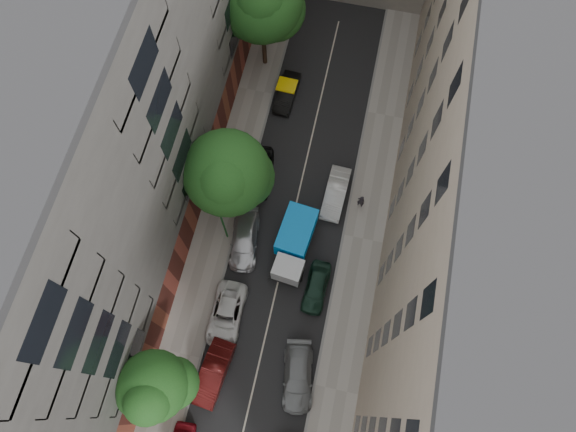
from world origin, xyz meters
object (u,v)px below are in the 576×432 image
(car_right_3, at_px, (336,193))
(lamp_post, at_px, (222,220))
(car_left_5, at_px, (287,93))
(tree_mid, at_px, (228,176))
(tarp_truck, at_px, (294,243))
(car_left_1, at_px, (213,373))
(car_left_2, at_px, (226,315))
(car_right_1, at_px, (298,377))
(tree_near, at_px, (154,388))
(tree_far, at_px, (262,3))
(car_left_3, at_px, (245,240))
(car_left_4, at_px, (260,172))
(car_right_2, at_px, (316,287))
(pedestrian, at_px, (361,201))

(car_right_3, bearing_deg, lamp_post, -143.50)
(car_left_5, bearing_deg, tree_mid, -96.59)
(tarp_truck, height_order, car_left_1, tarp_truck)
(car_left_2, relative_size, tree_mid, 0.56)
(car_left_1, relative_size, car_right_1, 0.95)
(tree_near, bearing_deg, car_left_5, 84.42)
(car_left_5, bearing_deg, car_left_1, -87.37)
(tarp_truck, relative_size, car_right_1, 1.18)
(car_right_3, bearing_deg, tarp_truck, -112.32)
(car_left_2, relative_size, car_right_3, 1.08)
(car_left_1, relative_size, tree_far, 0.44)
(car_left_3, relative_size, car_left_5, 1.19)
(car_left_2, height_order, tree_mid, tree_mid)
(car_left_4, height_order, car_right_3, car_left_4)
(car_left_4, bearing_deg, tree_far, 95.74)
(car_right_3, relative_size, tree_near, 0.57)
(car_left_3, height_order, car_right_3, car_right_3)
(car_left_4, relative_size, car_right_2, 1.12)
(tarp_truck, bearing_deg, lamp_post, -172.15)
(car_right_3, bearing_deg, car_right_1, -87.81)
(tarp_truck, xyz_separation_m, car_right_3, (2.20, 4.83, -0.67))
(car_right_3, distance_m, lamp_post, 9.30)
(car_right_1, height_order, tree_far, tree_far)
(tree_mid, height_order, lamp_post, tree_mid)
(tarp_truck, xyz_separation_m, tree_mid, (-5.10, 2.39, 4.13))
(car_left_4, xyz_separation_m, car_right_3, (6.05, -0.47, -0.03))
(car_right_3, distance_m, tree_near, 18.88)
(car_left_4, distance_m, car_right_2, 9.98)
(tree_near, relative_size, lamp_post, 1.37)
(car_left_3, bearing_deg, tree_far, 90.07)
(tarp_truck, relative_size, pedestrian, 3.65)
(car_left_1, bearing_deg, car_left_4, 97.96)
(car_left_1, height_order, tree_far, tree_far)
(car_left_3, bearing_deg, tree_near, -108.46)
(car_right_2, xyz_separation_m, car_right_3, (0.00, 7.47, 0.05))
(car_left_1, xyz_separation_m, car_left_3, (-0.27, 9.60, -0.05))
(car_right_1, bearing_deg, car_left_4, 103.13)
(lamp_post, bearing_deg, car_left_4, 77.22)
(car_left_3, xyz_separation_m, tree_near, (-2.13, -11.32, 4.71))
(tarp_truck, bearing_deg, car_left_2, -114.94)
(car_right_3, bearing_deg, car_left_3, -136.61)
(tree_near, bearing_deg, car_left_1, 35.75)
(tarp_truck, distance_m, car_left_3, 3.74)
(car_left_1, xyz_separation_m, tree_near, (-2.39, -1.72, 4.66))
(car_left_5, relative_size, tree_mid, 0.48)
(pedestrian, bearing_deg, car_left_5, -35.59)
(car_right_3, bearing_deg, tree_near, -113.73)
(car_left_3, relative_size, tree_far, 0.46)
(car_left_5, bearing_deg, car_right_3, -52.60)
(car_left_3, distance_m, car_right_1, 10.41)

